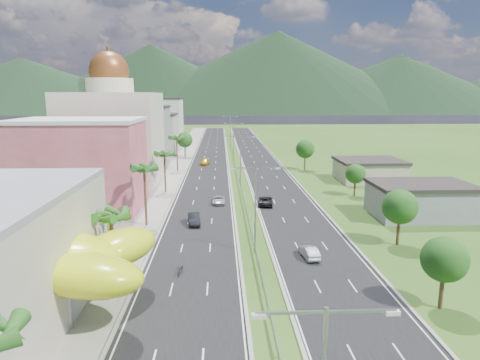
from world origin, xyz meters
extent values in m
plane|color=#2D5119|center=(0.00, 0.00, 0.00)|extent=(500.00, 500.00, 0.00)
cube|color=black|center=(-7.50, 90.00, 0.02)|extent=(11.00, 260.00, 0.04)
cube|color=black|center=(7.50, 90.00, 0.02)|extent=(11.00, 260.00, 0.04)
cube|color=gray|center=(-17.00, 90.00, 0.06)|extent=(7.00, 260.00, 0.12)
cube|color=gray|center=(0.00, 72.00, 0.62)|extent=(0.08, 216.00, 0.28)
cube|color=gray|center=(0.00, 174.00, 0.35)|extent=(0.10, 0.12, 0.70)
cube|color=gray|center=(-1.44, -25.00, 10.80)|extent=(2.88, 0.12, 0.12)
cube|color=gray|center=(1.44, -25.00, 10.80)|extent=(2.88, 0.12, 0.12)
cube|color=silver|center=(-2.72, -25.00, 10.70)|extent=(0.60, 0.25, 0.18)
cube|color=silver|center=(2.72, -25.00, 10.70)|extent=(0.60, 0.25, 0.18)
cylinder|color=gray|center=(0.00, 10.00, 5.50)|extent=(0.20, 0.20, 11.00)
cube|color=gray|center=(-1.44, 10.00, 10.80)|extent=(2.88, 0.12, 0.12)
cube|color=gray|center=(1.44, 10.00, 10.80)|extent=(2.88, 0.12, 0.12)
cube|color=silver|center=(-2.72, 10.00, 10.70)|extent=(0.60, 0.25, 0.18)
cube|color=silver|center=(2.72, 10.00, 10.70)|extent=(0.60, 0.25, 0.18)
cylinder|color=gray|center=(0.00, 50.00, 5.50)|extent=(0.20, 0.20, 11.00)
cube|color=gray|center=(-1.44, 50.00, 10.80)|extent=(2.88, 0.12, 0.12)
cube|color=gray|center=(1.44, 50.00, 10.80)|extent=(2.88, 0.12, 0.12)
cube|color=silver|center=(-2.72, 50.00, 10.70)|extent=(0.60, 0.25, 0.18)
cube|color=silver|center=(2.72, 50.00, 10.70)|extent=(0.60, 0.25, 0.18)
cylinder|color=gray|center=(0.00, 95.00, 5.50)|extent=(0.20, 0.20, 11.00)
cube|color=gray|center=(-1.44, 95.00, 10.80)|extent=(2.88, 0.12, 0.12)
cube|color=gray|center=(1.44, 95.00, 10.80)|extent=(2.88, 0.12, 0.12)
cube|color=silver|center=(-2.72, 95.00, 10.70)|extent=(0.60, 0.25, 0.18)
cube|color=silver|center=(2.72, 95.00, 10.70)|extent=(0.60, 0.25, 0.18)
cylinder|color=gray|center=(0.00, 140.00, 5.50)|extent=(0.20, 0.20, 11.00)
cube|color=gray|center=(-1.44, 140.00, 10.80)|extent=(2.88, 0.12, 0.12)
cube|color=gray|center=(1.44, 140.00, 10.80)|extent=(2.88, 0.12, 0.12)
cube|color=silver|center=(-2.72, 140.00, 10.70)|extent=(0.60, 0.25, 0.18)
cube|color=silver|center=(2.72, 140.00, 10.70)|extent=(0.60, 0.25, 0.18)
cylinder|color=gray|center=(-24.00, -2.00, 2.00)|extent=(0.50, 0.50, 4.00)
cylinder|color=gray|center=(-17.00, -7.00, 2.00)|extent=(0.50, 0.50, 4.00)
cylinder|color=gray|center=(-21.00, -10.00, 2.00)|extent=(0.50, 0.50, 4.00)
cylinder|color=gray|center=(-15.00, -2.00, 2.00)|extent=(0.50, 0.50, 4.00)
cube|color=#B74B5A|center=(-28.00, 32.00, 7.50)|extent=(20.00, 15.00, 15.00)
cube|color=beige|center=(-28.00, 55.00, 10.00)|extent=(20.00, 20.00, 20.00)
cylinder|color=beige|center=(-28.00, 55.00, 21.50)|extent=(10.00, 10.00, 3.00)
sphere|color=brown|center=(-28.00, 55.00, 24.50)|extent=(8.40, 8.40, 8.40)
cube|color=gray|center=(-27.00, 80.00, 8.00)|extent=(16.00, 15.00, 16.00)
cube|color=#AA9E8C|center=(-27.00, 102.00, 6.50)|extent=(16.00, 15.00, 13.00)
cube|color=silver|center=(-27.00, 125.00, 9.00)|extent=(16.00, 15.00, 18.00)
cube|color=gray|center=(28.00, 25.00, 2.50)|extent=(15.00, 10.00, 5.00)
cube|color=#AA9E8C|center=(30.00, 55.00, 2.20)|extent=(14.00, 12.00, 4.40)
cylinder|color=#47301C|center=(-15.50, 2.00, 3.75)|extent=(0.36, 0.36, 7.50)
cylinder|color=#47301C|center=(-15.50, 22.00, 4.50)|extent=(0.36, 0.36, 9.00)
cylinder|color=#47301C|center=(-15.50, 45.00, 4.00)|extent=(0.36, 0.36, 8.00)
cylinder|color=#47301C|center=(-15.50, 70.00, 4.40)|extent=(0.36, 0.36, 8.80)
cylinder|color=#47301C|center=(-15.50, 95.00, 2.45)|extent=(0.40, 0.40, 4.90)
sphere|color=#25571B|center=(-15.50, 95.00, 5.60)|extent=(4.90, 4.90, 4.90)
cylinder|color=#47301C|center=(16.00, -5.00, 2.10)|extent=(0.40, 0.40, 4.20)
sphere|color=#25571B|center=(16.00, -5.00, 4.80)|extent=(4.20, 4.20, 4.20)
cylinder|color=#47301C|center=(19.00, 12.00, 2.27)|extent=(0.40, 0.40, 4.55)
sphere|color=#25571B|center=(19.00, 12.00, 5.20)|extent=(4.55, 4.55, 4.55)
cylinder|color=#47301C|center=(22.00, 40.00, 1.92)|extent=(0.40, 0.40, 3.85)
sphere|color=#25571B|center=(22.00, 40.00, 4.40)|extent=(3.85, 3.85, 3.85)
cylinder|color=#47301C|center=(18.00, 70.00, 2.45)|extent=(0.40, 0.40, 4.90)
sphere|color=#25571B|center=(18.00, 70.00, 5.60)|extent=(4.90, 4.90, 4.90)
imported|color=black|center=(-8.37, 22.45, 0.86)|extent=(2.30, 5.16, 1.64)
imported|color=#ACB1B4|center=(-4.62, 35.03, 0.71)|extent=(2.33, 4.85, 1.33)
imported|color=#C19016|center=(-8.67, 79.84, 0.83)|extent=(2.90, 5.66, 1.57)
imported|color=#ABADB3|center=(6.41, 7.95, 0.76)|extent=(2.05, 4.53, 1.44)
imported|color=black|center=(3.76, 33.59, 0.82)|extent=(3.17, 5.83, 1.55)
imported|color=black|center=(-8.74, 3.80, 0.71)|extent=(0.97, 2.17, 1.34)
camera|label=1|loc=(-4.20, -40.67, 19.36)|focal=32.00mm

